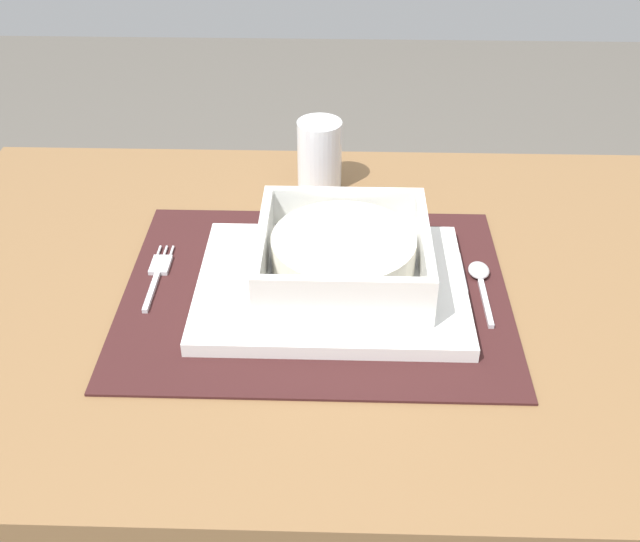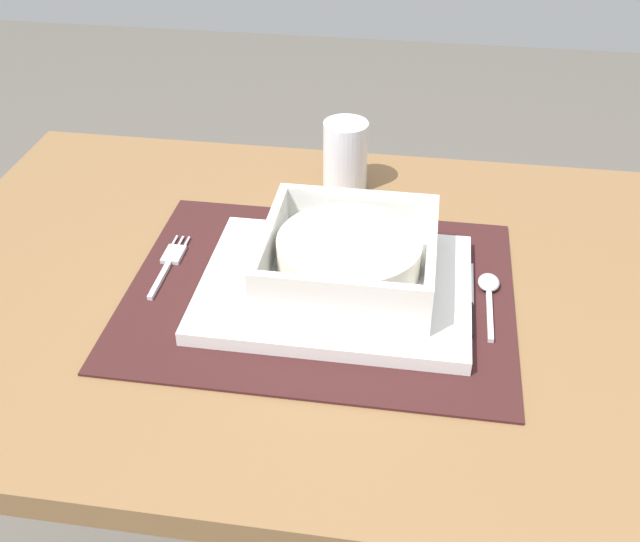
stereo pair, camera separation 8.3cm
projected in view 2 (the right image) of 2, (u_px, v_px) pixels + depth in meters
dining_table at (342, 360)px, 0.93m from camera, size 1.01×0.66×0.75m
placemat at (320, 292)px, 0.85m from camera, size 0.43×0.34×0.00m
serving_plate at (335, 287)px, 0.85m from camera, size 0.30×0.23×0.02m
porridge_bowl at (349, 257)px, 0.84m from camera, size 0.19×0.19×0.06m
fork at (170, 261)px, 0.89m from camera, size 0.02×0.13×0.00m
spoon at (489, 289)px, 0.85m from camera, size 0.02×0.11×0.01m
butter_knife at (467, 303)px, 0.83m from camera, size 0.01×0.13×0.01m
bread_knife at (449, 306)px, 0.82m from camera, size 0.01×0.14×0.01m
drinking_glass at (345, 159)px, 1.03m from camera, size 0.06×0.06×0.09m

